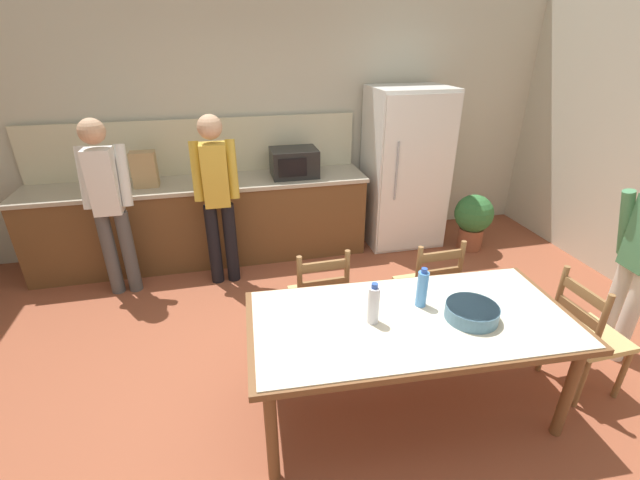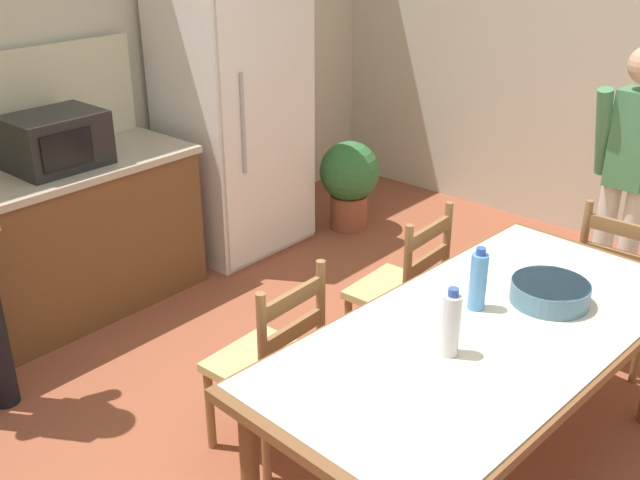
{
  "view_description": "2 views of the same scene",
  "coord_description": "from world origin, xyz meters",
  "px_view_note": "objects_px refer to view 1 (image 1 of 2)",
  "views": [
    {
      "loc": [
        -0.65,
        -2.3,
        2.33
      ],
      "look_at": [
        -0.03,
        0.34,
        1.02
      ],
      "focal_mm": 24.0,
      "sensor_mm": 36.0,
      "label": 1
    },
    {
      "loc": [
        -1.91,
        -1.47,
        2.28
      ],
      "look_at": [
        0.19,
        0.35,
        0.99
      ],
      "focal_mm": 42.0,
      "sensor_mm": 36.0,
      "label": 2
    }
  ],
  "objects_px": {
    "paper_bag": "(144,169)",
    "chair_side_far_right": "(428,288)",
    "dining_table": "(411,327)",
    "person_at_counter": "(217,194)",
    "bottle_near_centre": "(373,304)",
    "potted_plant": "(473,218)",
    "bottle_off_centre": "(422,288)",
    "serving_bowl": "(472,311)",
    "microwave": "(294,163)",
    "chair_side_far_left": "(319,299)",
    "person_at_sink": "(108,201)",
    "refrigerator": "(405,169)",
    "chair_head_end": "(586,335)"
  },
  "relations": [
    {
      "from": "refrigerator",
      "to": "potted_plant",
      "type": "height_order",
      "value": "refrigerator"
    },
    {
      "from": "chair_side_far_left",
      "to": "person_at_sink",
      "type": "relative_size",
      "value": 0.54
    },
    {
      "from": "chair_side_far_left",
      "to": "chair_side_far_right",
      "type": "bearing_deg",
      "value": 174.97
    },
    {
      "from": "bottle_off_centre",
      "to": "potted_plant",
      "type": "distance_m",
      "value": 2.61
    },
    {
      "from": "microwave",
      "to": "bottle_near_centre",
      "type": "bearing_deg",
      "value": -89.45
    },
    {
      "from": "bottle_near_centre",
      "to": "person_at_sink",
      "type": "height_order",
      "value": "person_at_sink"
    },
    {
      "from": "serving_bowl",
      "to": "person_at_counter",
      "type": "bearing_deg",
      "value": 124.82
    },
    {
      "from": "chair_side_far_right",
      "to": "potted_plant",
      "type": "height_order",
      "value": "chair_side_far_right"
    },
    {
      "from": "person_at_sink",
      "to": "chair_side_far_right",
      "type": "bearing_deg",
      "value": -116.65
    },
    {
      "from": "person_at_counter",
      "to": "person_at_sink",
      "type": "bearing_deg",
      "value": 88.82
    },
    {
      "from": "paper_bag",
      "to": "bottle_near_centre",
      "type": "bearing_deg",
      "value": -58.11
    },
    {
      "from": "bottle_off_centre",
      "to": "person_at_counter",
      "type": "height_order",
      "value": "person_at_counter"
    },
    {
      "from": "dining_table",
      "to": "person_at_counter",
      "type": "height_order",
      "value": "person_at_counter"
    },
    {
      "from": "potted_plant",
      "to": "paper_bag",
      "type": "bearing_deg",
      "value": 172.95
    },
    {
      "from": "chair_side_far_left",
      "to": "potted_plant",
      "type": "bearing_deg",
      "value": -150.45
    },
    {
      "from": "dining_table",
      "to": "bottle_near_centre",
      "type": "bearing_deg",
      "value": 176.56
    },
    {
      "from": "paper_bag",
      "to": "person_at_counter",
      "type": "relative_size",
      "value": 0.21
    },
    {
      "from": "bottle_off_centre",
      "to": "chair_side_far_right",
      "type": "relative_size",
      "value": 0.3
    },
    {
      "from": "dining_table",
      "to": "serving_bowl",
      "type": "height_order",
      "value": "serving_bowl"
    },
    {
      "from": "serving_bowl",
      "to": "refrigerator",
      "type": "bearing_deg",
      "value": 75.33
    },
    {
      "from": "person_at_sink",
      "to": "potted_plant",
      "type": "bearing_deg",
      "value": -89.24
    },
    {
      "from": "serving_bowl",
      "to": "dining_table",
      "type": "bearing_deg",
      "value": 165.23
    },
    {
      "from": "paper_bag",
      "to": "bottle_off_centre",
      "type": "xyz_separation_m",
      "value": [
        1.92,
        -2.42,
        -0.21
      ]
    },
    {
      "from": "dining_table",
      "to": "chair_side_far_right",
      "type": "xyz_separation_m",
      "value": [
        0.5,
        0.73,
        -0.24
      ]
    },
    {
      "from": "bottle_off_centre",
      "to": "chair_head_end",
      "type": "relative_size",
      "value": 0.3
    },
    {
      "from": "refrigerator",
      "to": "dining_table",
      "type": "height_order",
      "value": "refrigerator"
    },
    {
      "from": "dining_table",
      "to": "chair_head_end",
      "type": "height_order",
      "value": "chair_head_end"
    },
    {
      "from": "microwave",
      "to": "chair_side_far_right",
      "type": "bearing_deg",
      "value": -66.66
    },
    {
      "from": "bottle_off_centre",
      "to": "bottle_near_centre",
      "type": "bearing_deg",
      "value": -164.97
    },
    {
      "from": "dining_table",
      "to": "chair_head_end",
      "type": "xyz_separation_m",
      "value": [
        1.3,
        -0.08,
        -0.24
      ]
    },
    {
      "from": "paper_bag",
      "to": "chair_side_far_left",
      "type": "xyz_separation_m",
      "value": [
        1.41,
        -1.74,
        -0.65
      ]
    },
    {
      "from": "bottle_near_centre",
      "to": "serving_bowl",
      "type": "height_order",
      "value": "bottle_near_centre"
    },
    {
      "from": "paper_bag",
      "to": "chair_side_far_right",
      "type": "bearing_deg",
      "value": -37.74
    },
    {
      "from": "potted_plant",
      "to": "chair_side_far_right",
      "type": "bearing_deg",
      "value": -132.6
    },
    {
      "from": "microwave",
      "to": "serving_bowl",
      "type": "bearing_deg",
      "value": -76.66
    },
    {
      "from": "paper_bag",
      "to": "serving_bowl",
      "type": "xyz_separation_m",
      "value": [
        2.16,
        -2.62,
        -0.28
      ]
    },
    {
      "from": "microwave",
      "to": "serving_bowl",
      "type": "xyz_separation_m",
      "value": [
        0.62,
        -2.63,
        -0.25
      ]
    },
    {
      "from": "dining_table",
      "to": "chair_side_far_right",
      "type": "distance_m",
      "value": 0.92
    },
    {
      "from": "serving_bowl",
      "to": "potted_plant",
      "type": "height_order",
      "value": "serving_bowl"
    },
    {
      "from": "paper_bag",
      "to": "dining_table",
      "type": "distance_m",
      "value": 3.14
    },
    {
      "from": "microwave",
      "to": "person_at_counter",
      "type": "distance_m",
      "value": 1.0
    },
    {
      "from": "refrigerator",
      "to": "chair_side_far_left",
      "type": "distance_m",
      "value": 2.29
    },
    {
      "from": "microwave",
      "to": "dining_table",
      "type": "xyz_separation_m",
      "value": [
        0.28,
        -2.53,
        -0.38
      ]
    },
    {
      "from": "bottle_near_centre",
      "to": "potted_plant",
      "type": "distance_m",
      "value": 2.92
    },
    {
      "from": "bottle_near_centre",
      "to": "person_at_sink",
      "type": "xyz_separation_m",
      "value": [
        -1.84,
        2.02,
        0.07
      ]
    },
    {
      "from": "paper_bag",
      "to": "potted_plant",
      "type": "xyz_separation_m",
      "value": [
        3.56,
        -0.44,
        -0.7
      ]
    },
    {
      "from": "bottle_off_centre",
      "to": "person_at_sink",
      "type": "xyz_separation_m",
      "value": [
        -2.2,
        1.92,
        0.07
      ]
    },
    {
      "from": "refrigerator",
      "to": "chair_side_far_right",
      "type": "distance_m",
      "value": 1.92
    },
    {
      "from": "paper_bag",
      "to": "dining_table",
      "type": "xyz_separation_m",
      "value": [
        1.81,
        -2.53,
        -0.41
      ]
    },
    {
      "from": "chair_head_end",
      "to": "person_at_counter",
      "type": "bearing_deg",
      "value": 48.04
    }
  ]
}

